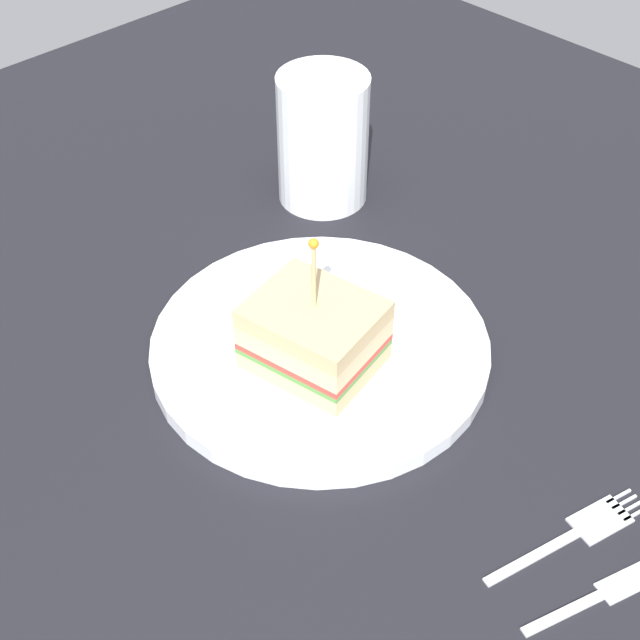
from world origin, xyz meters
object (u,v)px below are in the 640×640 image
plate (320,347)px  drink_glass (323,147)px  sandwich_half_center (314,335)px  knife (624,583)px  fork (583,529)px

plate → drink_glass: size_ratio=2.13×
sandwich_half_center → knife: (-1.12, 24.43, -3.71)cm
plate → drink_glass: 20.51cm
fork → knife: 3.98cm
drink_glass → knife: size_ratio=0.95×
sandwich_half_center → drink_glass: (-15.89, -15.46, 1.12)cm
fork → knife: (1.46, 3.70, 0.00)cm
knife → sandwich_half_center: bearing=-87.4°
drink_glass → fork: drink_glass is taller
sandwich_half_center → fork: 21.22cm
fork → knife: size_ratio=0.98×
plate → knife: bearing=88.5°
plate → sandwich_half_center: 3.90cm
drink_glass → fork: size_ratio=0.97×
sandwich_half_center → knife: size_ratio=0.89×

